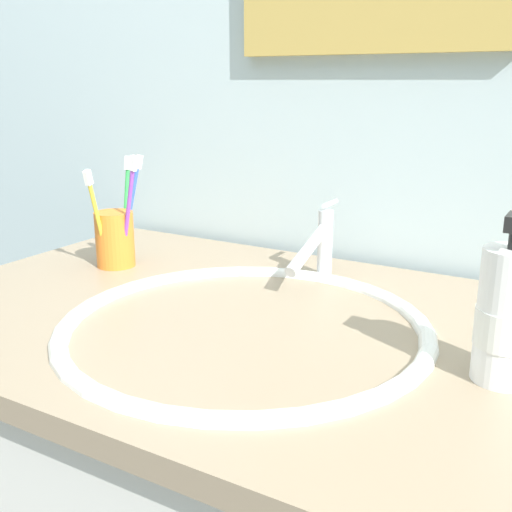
{
  "coord_description": "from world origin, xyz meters",
  "views": [
    {
      "loc": [
        0.37,
        -0.68,
        1.18
      ],
      "look_at": [
        -0.02,
        -0.01,
        0.96
      ],
      "focal_mm": 43.08,
      "sensor_mm": 36.0,
      "label": 1
    }
  ],
  "objects_px": {
    "faucet": "(319,244)",
    "toothbrush_green": "(126,201)",
    "toothbrush_cup": "(115,239)",
    "toothbrush_yellow": "(96,213)",
    "soap_dispenser": "(507,317)",
    "toothbrush_purple": "(129,205)",
    "toothbrush_blue": "(131,201)"
  },
  "relations": [
    {
      "from": "toothbrush_cup",
      "to": "soap_dispenser",
      "type": "height_order",
      "value": "soap_dispenser"
    },
    {
      "from": "faucet",
      "to": "soap_dispenser",
      "type": "xyz_separation_m",
      "value": [
        0.31,
        -0.21,
        0.01
      ]
    },
    {
      "from": "toothbrush_cup",
      "to": "soap_dispenser",
      "type": "distance_m",
      "value": 0.66
    },
    {
      "from": "toothbrush_blue",
      "to": "toothbrush_green",
      "type": "height_order",
      "value": "toothbrush_blue"
    },
    {
      "from": "faucet",
      "to": "toothbrush_blue",
      "type": "bearing_deg",
      "value": -168.55
    },
    {
      "from": "toothbrush_cup",
      "to": "toothbrush_purple",
      "type": "bearing_deg",
      "value": -8.28
    },
    {
      "from": "soap_dispenser",
      "to": "toothbrush_purple",
      "type": "bearing_deg",
      "value": 170.13
    },
    {
      "from": "toothbrush_blue",
      "to": "soap_dispenser",
      "type": "distance_m",
      "value": 0.66
    },
    {
      "from": "toothbrush_green",
      "to": "toothbrush_yellow",
      "type": "xyz_separation_m",
      "value": [
        0.01,
        -0.08,
        -0.01
      ]
    },
    {
      "from": "toothbrush_purple",
      "to": "toothbrush_yellow",
      "type": "relative_size",
      "value": 1.12
    },
    {
      "from": "toothbrush_purple",
      "to": "soap_dispenser",
      "type": "bearing_deg",
      "value": -9.87
    },
    {
      "from": "toothbrush_blue",
      "to": "toothbrush_yellow",
      "type": "distance_m",
      "value": 0.08
    },
    {
      "from": "toothbrush_blue",
      "to": "soap_dispenser",
      "type": "relative_size",
      "value": 1.0
    },
    {
      "from": "toothbrush_cup",
      "to": "toothbrush_purple",
      "type": "relative_size",
      "value": 0.5
    },
    {
      "from": "toothbrush_purple",
      "to": "toothbrush_blue",
      "type": "bearing_deg",
      "value": 126.64
    },
    {
      "from": "toothbrush_green",
      "to": "toothbrush_yellow",
      "type": "relative_size",
      "value": 1.06
    },
    {
      "from": "toothbrush_green",
      "to": "toothbrush_purple",
      "type": "relative_size",
      "value": 0.94
    },
    {
      "from": "faucet",
      "to": "toothbrush_yellow",
      "type": "relative_size",
      "value": 0.98
    },
    {
      "from": "faucet",
      "to": "toothbrush_cup",
      "type": "height_order",
      "value": "faucet"
    },
    {
      "from": "toothbrush_blue",
      "to": "toothbrush_purple",
      "type": "xyz_separation_m",
      "value": [
        0.03,
        -0.04,
        0.0
      ]
    },
    {
      "from": "faucet",
      "to": "toothbrush_yellow",
      "type": "bearing_deg",
      "value": -157.11
    },
    {
      "from": "faucet",
      "to": "toothbrush_green",
      "type": "bearing_deg",
      "value": -170.27
    },
    {
      "from": "faucet",
      "to": "toothbrush_blue",
      "type": "height_order",
      "value": "toothbrush_blue"
    },
    {
      "from": "faucet",
      "to": "toothbrush_green",
      "type": "height_order",
      "value": "toothbrush_green"
    },
    {
      "from": "toothbrush_cup",
      "to": "toothbrush_yellow",
      "type": "height_order",
      "value": "toothbrush_yellow"
    },
    {
      "from": "toothbrush_yellow",
      "to": "soap_dispenser",
      "type": "bearing_deg",
      "value": -6.33
    },
    {
      "from": "toothbrush_cup",
      "to": "toothbrush_green",
      "type": "relative_size",
      "value": 0.53
    },
    {
      "from": "toothbrush_green",
      "to": "toothbrush_yellow",
      "type": "distance_m",
      "value": 0.08
    },
    {
      "from": "toothbrush_blue",
      "to": "toothbrush_yellow",
      "type": "relative_size",
      "value": 1.08
    },
    {
      "from": "toothbrush_purple",
      "to": "toothbrush_yellow",
      "type": "xyz_separation_m",
      "value": [
        -0.04,
        -0.03,
        -0.01
      ]
    },
    {
      "from": "toothbrush_blue",
      "to": "toothbrush_yellow",
      "type": "height_order",
      "value": "toothbrush_blue"
    },
    {
      "from": "toothbrush_green",
      "to": "toothbrush_yellow",
      "type": "height_order",
      "value": "toothbrush_green"
    }
  ]
}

